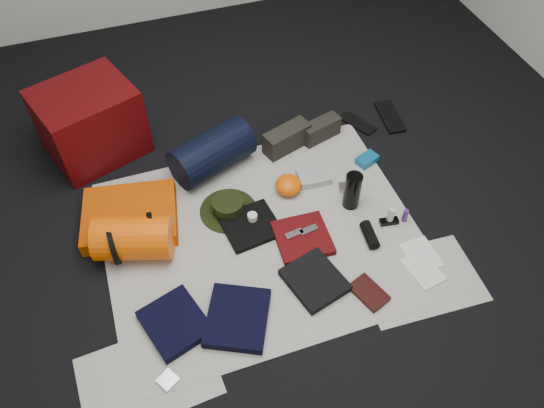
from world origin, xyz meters
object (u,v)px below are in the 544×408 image
object	(u,v)px
red_cabinet	(90,122)
sleeping_pad	(130,216)
navy_duffel	(212,153)
water_bottle	(352,191)
compact_camera	(347,188)
stuff_sack	(134,238)
paperback_book	(369,293)

from	to	relation	value
red_cabinet	sleeping_pad	size ratio (longest dim) A/B	1.06
red_cabinet	navy_duffel	distance (m)	0.72
red_cabinet	water_bottle	xyz separation A→B (m)	(1.25, -0.89, -0.10)
navy_duffel	compact_camera	bearing A→B (deg)	-53.41
red_cabinet	stuff_sack	bearing A→B (deg)	-103.10
water_bottle	red_cabinet	bearing A→B (deg)	144.61
stuff_sack	navy_duffel	size ratio (longest dim) A/B	0.82
navy_duffel	water_bottle	bearing A→B (deg)	-60.48
red_cabinet	navy_duffel	xyz separation A→B (m)	(0.61, -0.37, -0.09)
water_bottle	paperback_book	bearing A→B (deg)	-105.18
sleeping_pad	navy_duffel	bearing A→B (deg)	25.22
navy_duffel	water_bottle	world-z (taller)	navy_duffel
paperback_book	red_cabinet	bearing A→B (deg)	107.67
compact_camera	water_bottle	bearing A→B (deg)	-89.38
red_cabinet	navy_duffel	world-z (taller)	red_cabinet
water_bottle	navy_duffel	bearing A→B (deg)	141.18
stuff_sack	water_bottle	world-z (taller)	water_bottle
red_cabinet	stuff_sack	distance (m)	0.83
stuff_sack	water_bottle	xyz separation A→B (m)	(1.15, -0.07, 0.00)
water_bottle	sleeping_pad	bearing A→B (deg)	166.92
sleeping_pad	water_bottle	distance (m)	1.19
sleeping_pad	stuff_sack	bearing A→B (deg)	-90.44
paperback_book	water_bottle	bearing A→B (deg)	54.92
navy_duffel	paperback_book	distance (m)	1.17
compact_camera	red_cabinet	bearing A→B (deg)	162.76
stuff_sack	sleeping_pad	bearing A→B (deg)	89.56
stuff_sack	water_bottle	distance (m)	1.16
compact_camera	paperback_book	world-z (taller)	compact_camera
navy_duffel	paperback_book	world-z (taller)	navy_duffel
sleeping_pad	water_bottle	world-z (taller)	water_bottle
compact_camera	paperback_book	bearing A→B (deg)	-90.58
sleeping_pad	compact_camera	world-z (taller)	sleeping_pad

